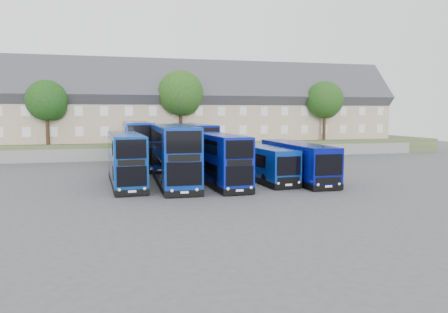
# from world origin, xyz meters

# --- Properties ---
(ground) EXTENTS (120.00, 120.00, 0.00)m
(ground) POSITION_xyz_m (0.00, 0.00, 0.00)
(ground) COLOR #48484D
(ground) RESTS_ON ground
(retaining_wall) EXTENTS (70.00, 0.40, 1.50)m
(retaining_wall) POSITION_xyz_m (0.00, 24.00, 0.75)
(retaining_wall) COLOR slate
(retaining_wall) RESTS_ON ground
(earth_bank) EXTENTS (80.00, 20.00, 2.00)m
(earth_bank) POSITION_xyz_m (0.00, 34.00, 1.00)
(earth_bank) COLOR #3F4E2C
(earth_bank) RESTS_ON ground
(terrace_row) EXTENTS (60.00, 10.40, 11.20)m
(terrace_row) POSITION_xyz_m (3.00, 30.00, 6.60)
(terrace_row) COLOR tan
(terrace_row) RESTS_ON earth_bank
(dd_front_left) EXTENTS (2.77, 10.42, 4.10)m
(dd_front_left) POSITION_xyz_m (-5.68, 4.94, 2.01)
(dd_front_left) COLOR navy
(dd_front_left) RESTS_ON ground
(dd_front_mid) EXTENTS (2.97, 11.94, 4.72)m
(dd_front_mid) POSITION_xyz_m (-1.94, 4.47, 2.32)
(dd_front_mid) COLOR navy
(dd_front_mid) RESTS_ON ground
(dd_front_right) EXTENTS (2.74, 10.24, 4.03)m
(dd_front_right) POSITION_xyz_m (1.56, 3.38, 1.98)
(dd_front_right) COLOR #081797
(dd_front_right) RESTS_ON ground
(dd_rear_left) EXTENTS (2.78, 12.07, 4.80)m
(dd_rear_left) POSITION_xyz_m (-4.06, 16.64, 2.36)
(dd_rear_left) COLOR navy
(dd_rear_left) RESTS_ON ground
(dd_rear_right) EXTENTS (3.19, 11.49, 4.52)m
(dd_rear_right) POSITION_xyz_m (1.93, 16.34, 2.22)
(dd_rear_right) COLOR navy
(dd_rear_right) RESTS_ON ground
(coach_east_a) EXTENTS (2.84, 10.82, 2.93)m
(coach_east_a) POSITION_xyz_m (5.70, 5.01, 1.43)
(coach_east_a) COLOR navy
(coach_east_a) RESTS_ON ground
(coach_east_b) EXTENTS (2.57, 11.69, 3.19)m
(coach_east_b) POSITION_xyz_m (8.62, 4.12, 1.56)
(coach_east_b) COLOR #060D7C
(coach_east_b) RESTS_ON ground
(tree_west) EXTENTS (4.80, 4.80, 7.65)m
(tree_west) POSITION_xyz_m (-13.85, 25.10, 7.05)
(tree_west) COLOR #382314
(tree_west) RESTS_ON earth_bank
(tree_mid) EXTENTS (5.76, 5.76, 9.18)m
(tree_mid) POSITION_xyz_m (2.15, 25.60, 8.07)
(tree_mid) COLOR #382314
(tree_mid) RESTS_ON earth_bank
(tree_east) EXTENTS (5.12, 5.12, 8.16)m
(tree_east) POSITION_xyz_m (22.15, 25.10, 7.39)
(tree_east) COLOR #382314
(tree_east) RESTS_ON earth_bank
(tree_far) EXTENTS (5.44, 5.44, 8.67)m
(tree_far) POSITION_xyz_m (28.15, 32.10, 7.73)
(tree_far) COLOR #382314
(tree_far) RESTS_ON earth_bank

